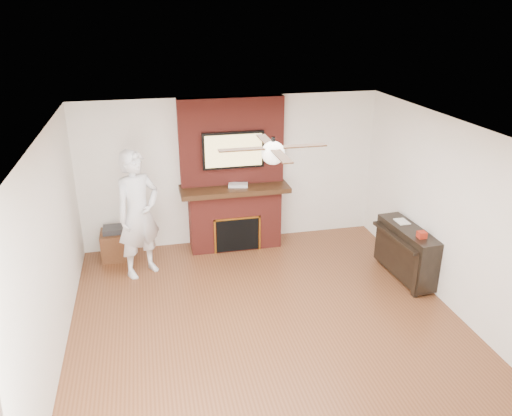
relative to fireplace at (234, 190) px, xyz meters
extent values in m
cube|color=brown|center=(0.00, -2.55, -1.09)|extent=(5.36, 5.86, 0.18)
cube|color=white|center=(0.00, -2.55, 1.59)|extent=(5.36, 5.86, 0.18)
cube|color=white|center=(0.00, 0.29, 0.25)|extent=(5.36, 0.18, 2.50)
cube|color=white|center=(-2.59, -2.55, 0.25)|extent=(0.18, 5.86, 2.50)
cube|color=white|center=(2.59, -2.55, 0.25)|extent=(0.18, 5.86, 2.50)
cube|color=maroon|center=(0.00, -0.05, -0.50)|extent=(1.50, 0.50, 1.00)
cube|color=black|center=(0.00, -0.08, 0.04)|extent=(1.78, 0.64, 0.08)
cube|color=maroon|center=(0.00, 0.10, 0.79)|extent=(1.70, 0.20, 1.42)
cube|color=black|center=(0.00, -0.30, -0.69)|extent=(0.70, 0.06, 0.55)
cube|color=#BF8C2D|center=(0.00, -0.31, -0.40)|extent=(0.78, 0.02, 0.03)
cube|color=#BF8C2D|center=(-0.38, -0.31, -0.69)|extent=(0.03, 0.02, 0.61)
cube|color=#BF8C2D|center=(0.38, -0.31, -0.69)|extent=(0.03, 0.02, 0.61)
cube|color=black|center=(0.00, -0.04, 0.68)|extent=(1.00, 0.07, 0.60)
cube|color=#D8C072|center=(0.00, -0.08, 0.68)|extent=(0.92, 0.01, 0.52)
cylinder|color=black|center=(0.00, -2.55, 1.43)|extent=(0.04, 0.04, 0.14)
sphere|color=white|center=(0.00, -2.55, 1.32)|extent=(0.26, 0.26, 0.26)
cube|color=black|center=(0.33, -2.55, 1.38)|extent=(0.55, 0.11, 0.01)
cube|color=black|center=(0.00, -2.22, 1.38)|extent=(0.11, 0.55, 0.01)
cube|color=black|center=(-0.33, -2.55, 1.38)|extent=(0.55, 0.11, 0.01)
cube|color=black|center=(0.00, -2.88, 1.38)|extent=(0.11, 0.55, 0.01)
imported|color=silver|center=(-1.55, -0.69, -0.02)|extent=(0.86, 0.78, 1.95)
cube|color=#542D18|center=(-1.96, -0.07, -0.77)|extent=(0.47, 0.47, 0.45)
cube|color=#2F2F32|center=(-1.96, -0.07, -0.50)|extent=(0.36, 0.29, 0.09)
cube|color=black|center=(2.31, -1.68, -0.57)|extent=(0.43, 1.25, 0.75)
cube|color=black|center=(2.18, -2.23, -0.67)|extent=(0.06, 0.09, 0.66)
cube|color=black|center=(2.18, -1.13, -0.67)|extent=(0.06, 0.09, 0.66)
cube|color=black|center=(2.10, -1.68, -0.32)|extent=(0.20, 1.14, 0.05)
cube|color=silver|center=(2.31, -1.45, -0.19)|extent=(0.17, 0.24, 0.01)
cube|color=#9E2413|center=(2.31, -2.01, -0.15)|extent=(0.11, 0.11, 0.09)
cube|color=silver|center=(0.06, -0.10, 0.11)|extent=(0.35, 0.24, 0.04)
cylinder|color=#E9411B|center=(-0.10, -0.18, -0.93)|extent=(0.07, 0.07, 0.14)
cylinder|color=#476E2C|center=(0.06, -0.16, -0.94)|extent=(0.07, 0.07, 0.10)
cylinder|color=beige|center=(0.18, -0.21, -0.95)|extent=(0.08, 0.08, 0.10)
cylinder|color=#3A70AF|center=(0.19, -0.21, -0.96)|extent=(0.05, 0.05, 0.07)
cylinder|color=#2A6B3C|center=(0.19, -0.16, -0.94)|extent=(0.07, 0.07, 0.10)
camera|label=1|loc=(-1.35, -7.67, 2.81)|focal=35.00mm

